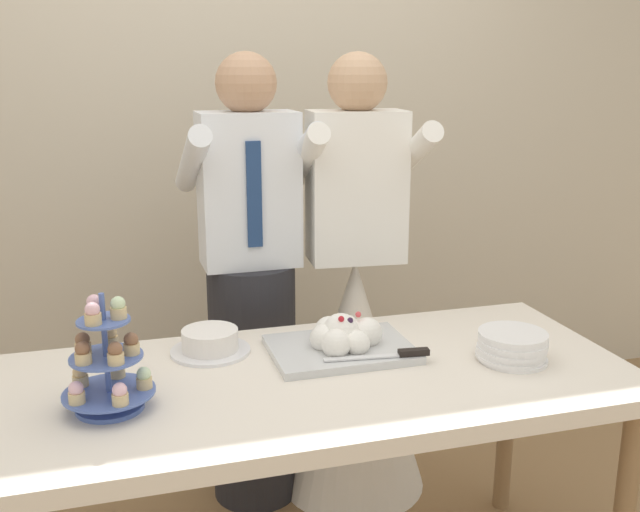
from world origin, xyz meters
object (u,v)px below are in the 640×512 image
object	(u,v)px
dessert_table	(315,398)
person_bride	(354,345)
round_cake	(210,342)
person_groom	(252,310)
main_cake_tray	(342,340)
cupcake_stand	(107,365)
plate_stack	(512,346)

from	to	relation	value
dessert_table	person_bride	xyz separation A→B (m)	(0.33, 0.63, -0.12)
dessert_table	round_cake	xyz separation A→B (m)	(-0.26, 0.24, 0.11)
round_cake	person_bride	size ratio (longest dim) A/B	0.14
person_groom	round_cake	bearing A→B (deg)	-115.82
round_cake	main_cake_tray	bearing A→B (deg)	-16.76
dessert_table	main_cake_tray	size ratio (longest dim) A/B	4.14
round_cake	person_groom	size ratio (longest dim) A/B	0.14
cupcake_stand	round_cake	distance (m)	0.43
dessert_table	plate_stack	xyz separation A→B (m)	(0.58, -0.07, 0.12)
main_cake_tray	plate_stack	distance (m)	0.50
plate_stack	person_bride	world-z (taller)	person_bride
plate_stack	person_groom	xyz separation A→B (m)	(-0.63, 0.74, -0.07)
cupcake_stand	main_cake_tray	world-z (taller)	cupcake_stand
dessert_table	plate_stack	bearing A→B (deg)	-6.68
dessert_table	cupcake_stand	bearing A→B (deg)	-173.85
main_cake_tray	person_bride	xyz separation A→B (m)	(0.21, 0.51, -0.23)
cupcake_stand	round_cake	xyz separation A→B (m)	(0.30, 0.30, -0.09)
cupcake_stand	round_cake	bearing A→B (deg)	45.50
dessert_table	plate_stack	size ratio (longest dim) A/B	8.66
main_cake_tray	round_cake	distance (m)	0.40
plate_stack	person_bride	distance (m)	0.78
plate_stack	round_cake	xyz separation A→B (m)	(-0.84, 0.31, -0.01)
plate_stack	round_cake	bearing A→B (deg)	159.79
main_cake_tray	plate_stack	world-z (taller)	main_cake_tray
round_cake	dessert_table	bearing A→B (deg)	-42.83
person_groom	person_bride	distance (m)	0.42
round_cake	person_bride	bearing A→B (deg)	33.40
plate_stack	person_groom	world-z (taller)	person_groom
main_cake_tray	plate_stack	xyz separation A→B (m)	(0.46, -0.19, 0.00)
cupcake_stand	person_bride	xyz separation A→B (m)	(0.89, 0.69, -0.31)
person_bride	person_groom	bearing A→B (deg)	173.50
main_cake_tray	dessert_table	bearing A→B (deg)	-133.59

